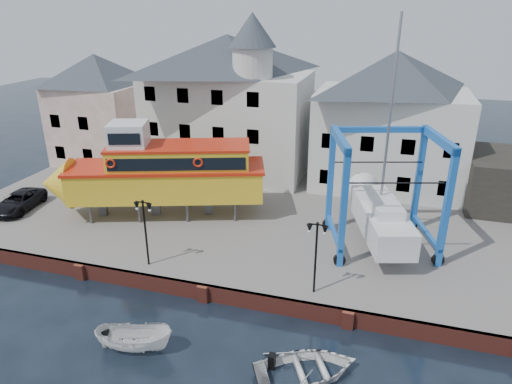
# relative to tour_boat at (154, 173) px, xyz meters

# --- Properties ---
(ground) EXTENTS (140.00, 140.00, 0.00)m
(ground) POSITION_rel_tour_boat_xyz_m (6.92, -7.78, -4.28)
(ground) COLOR black
(ground) RESTS_ON ground
(hardstanding) EXTENTS (44.00, 22.00, 1.00)m
(hardstanding) POSITION_rel_tour_boat_xyz_m (6.92, 3.22, -3.78)
(hardstanding) COLOR slate
(hardstanding) RESTS_ON ground
(quay_wall) EXTENTS (44.00, 0.47, 1.00)m
(quay_wall) POSITION_rel_tour_boat_xyz_m (6.92, -7.67, -3.78)
(quay_wall) COLOR maroon
(quay_wall) RESTS_ON ground
(building_pink) EXTENTS (8.00, 7.00, 10.30)m
(building_pink) POSITION_rel_tour_boat_xyz_m (-11.08, 10.22, 1.87)
(building_pink) COLOR tan
(building_pink) RESTS_ON hardstanding
(building_white_main) EXTENTS (14.00, 8.30, 14.00)m
(building_white_main) POSITION_rel_tour_boat_xyz_m (2.05, 10.61, 3.06)
(building_white_main) COLOR silver
(building_white_main) RESTS_ON hardstanding
(building_white_right) EXTENTS (12.00, 8.00, 11.20)m
(building_white_right) POSITION_rel_tour_boat_xyz_m (15.92, 11.22, 2.32)
(building_white_right) COLOR silver
(building_white_right) RESTS_ON hardstanding
(lamp_post_left) EXTENTS (1.12, 0.32, 4.20)m
(lamp_post_left) POSITION_rel_tour_boat_xyz_m (2.92, -6.58, -0.11)
(lamp_post_left) COLOR black
(lamp_post_left) RESTS_ON hardstanding
(lamp_post_right) EXTENTS (1.12, 0.32, 4.20)m
(lamp_post_right) POSITION_rel_tour_boat_xyz_m (12.92, -6.58, -0.11)
(lamp_post_right) COLOR black
(lamp_post_right) RESTS_ON hardstanding
(tour_boat) EXTENTS (16.34, 8.72, 6.96)m
(tour_boat) POSITION_rel_tour_boat_xyz_m (0.00, 0.00, 0.00)
(tour_boat) COLOR #59595E
(tour_boat) RESTS_ON hardstanding
(travel_lift) EXTENTS (7.77, 9.64, 14.12)m
(travel_lift) POSITION_rel_tour_boat_xyz_m (15.78, 0.52, -0.93)
(travel_lift) COLOR blue
(travel_lift) RESTS_ON hardstanding
(van) EXTENTS (2.87, 5.04, 1.32)m
(van) POSITION_rel_tour_boat_xyz_m (-10.44, -2.23, -2.62)
(van) COLOR black
(van) RESTS_ON hardstanding
(motorboat_a) EXTENTS (3.99, 2.16, 1.46)m
(motorboat_a) POSITION_rel_tour_boat_xyz_m (5.28, -12.35, -4.28)
(motorboat_a) COLOR white
(motorboat_a) RESTS_ON ground
(motorboat_b) EXTENTS (5.73, 5.17, 0.97)m
(motorboat_b) POSITION_rel_tour_boat_xyz_m (13.51, -11.65, -4.28)
(motorboat_b) COLOR white
(motorboat_b) RESTS_ON ground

